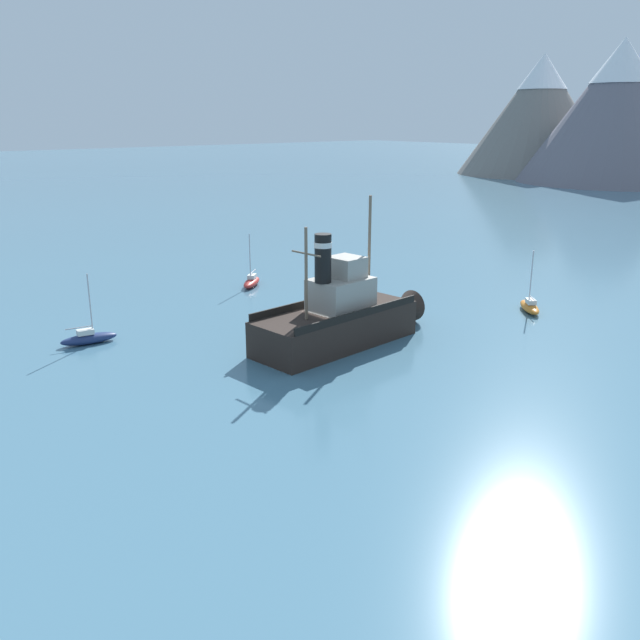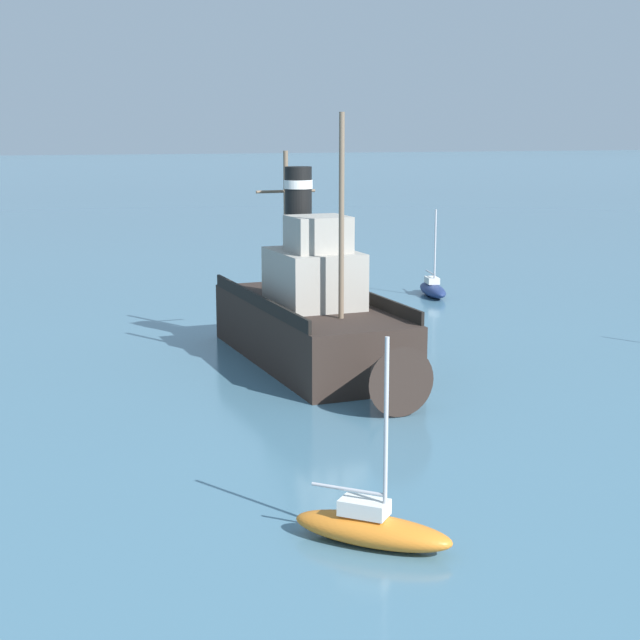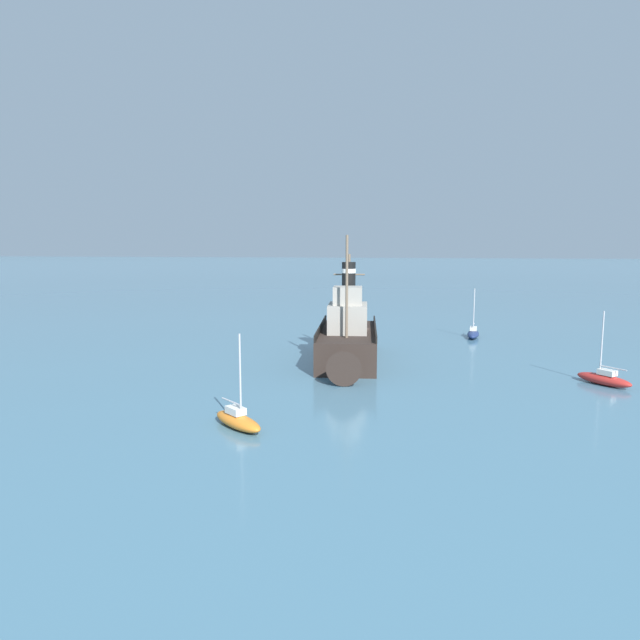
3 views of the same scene
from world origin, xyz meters
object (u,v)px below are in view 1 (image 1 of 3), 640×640
(sailboat_red, at_px, (252,282))
(sailboat_navy, at_px, (89,338))
(sailboat_orange, at_px, (530,306))
(old_tugboat, at_px, (342,318))

(sailboat_red, height_order, sailboat_navy, same)
(sailboat_red, bearing_deg, sailboat_orange, 29.47)
(sailboat_red, relative_size, sailboat_navy, 1.00)
(old_tugboat, bearing_deg, sailboat_red, 165.10)
(old_tugboat, height_order, sailboat_orange, old_tugboat)
(sailboat_orange, relative_size, sailboat_navy, 1.00)
(sailboat_orange, distance_m, sailboat_navy, 33.71)
(old_tugboat, bearing_deg, sailboat_navy, -129.82)
(old_tugboat, height_order, sailboat_navy, old_tugboat)
(sailboat_red, bearing_deg, old_tugboat, -14.90)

